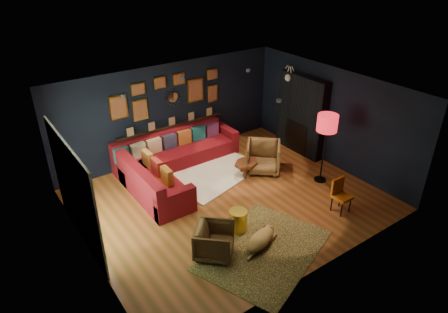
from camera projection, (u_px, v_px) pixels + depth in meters
floor at (229, 200)px, 9.32m from camera, size 6.50×6.50×0.00m
room_walls at (230, 138)px, 8.56m from camera, size 6.50×6.50×6.50m
sectional at (169, 164)px, 10.16m from camera, size 3.41×2.69×0.86m
ledge at (172, 125)px, 10.81m from camera, size 3.20×0.12×0.04m
gallery_wall at (169, 94)px, 10.41m from camera, size 3.15×0.04×1.02m
sunburst_mirror at (173, 97)px, 10.52m from camera, size 0.47×0.16×0.47m
fireplace at (301, 117)px, 11.04m from camera, size 0.31×1.60×2.20m
deer_head at (293, 77)px, 10.94m from camera, size 0.50×0.28×0.45m
sliding_door at (75, 192)px, 7.60m from camera, size 0.06×2.80×2.20m
ceiling_spots at (209, 85)px, 8.68m from camera, size 3.30×2.50×0.06m
shag_rug at (210, 172)px, 10.41m from camera, size 2.85×2.37×0.03m
leopard_rug at (264, 250)px, 7.78m from camera, size 3.02×2.61×0.01m
coffee_table at (246, 164)px, 10.14m from camera, size 0.84×0.73×0.36m
pouf at (160, 190)px, 9.26m from camera, size 0.60×0.60×0.39m
armchair_left at (214, 239)px, 7.52m from camera, size 0.95×0.96×0.72m
armchair_right at (263, 156)px, 10.30m from camera, size 1.15×1.14×0.86m
gold_stool at (238, 221)px, 8.23m from camera, size 0.38×0.38×0.47m
orange_chair at (340, 193)px, 8.74m from camera, size 0.38×0.38×0.79m
floor_lamp at (327, 126)px, 9.37m from camera, size 0.49×0.49×1.77m
dog at (261, 238)px, 7.82m from camera, size 1.25×0.92×0.36m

